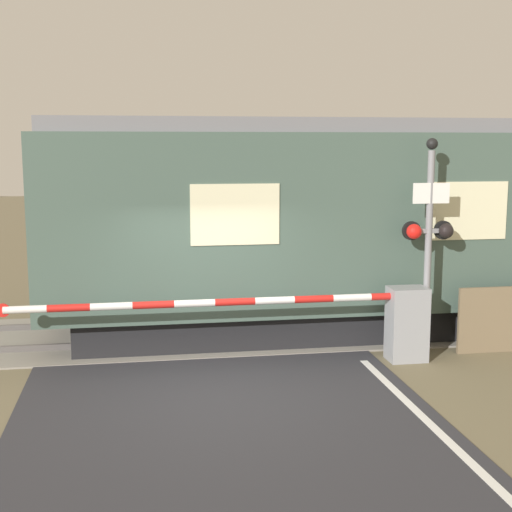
{
  "coord_description": "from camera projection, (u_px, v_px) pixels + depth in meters",
  "views": [
    {
      "loc": [
        -1.04,
        -9.46,
        3.41
      ],
      "look_at": [
        0.81,
        1.59,
        1.65
      ],
      "focal_mm": 50.0,
      "sensor_mm": 36.0,
      "label": 1
    }
  ],
  "objects": [
    {
      "name": "track_bed",
      "position": [
        199.0,
        333.0,
        12.96
      ],
      "size": [
        36.0,
        3.2,
        0.13
      ],
      "color": "gray",
      "rests_on": "ground_plane"
    },
    {
      "name": "signal_post",
      "position": [
        429.0,
        235.0,
        11.27
      ],
      "size": [
        0.83,
        0.26,
        3.51
      ],
      "color": "gray",
      "rests_on": "ground_plane"
    },
    {
      "name": "train",
      "position": [
        428.0,
        222.0,
        13.36
      ],
      "size": [
        14.07,
        3.16,
        3.84
      ],
      "color": "black",
      "rests_on": "ground_plane"
    },
    {
      "name": "ground_plane",
      "position": [
        218.0,
        392.0,
        9.91
      ],
      "size": [
        80.0,
        80.0,
        0.0
      ],
      "primitive_type": "plane",
      "color": "#6B6047"
    },
    {
      "name": "crossing_barrier",
      "position": [
        371.0,
        320.0,
        11.19
      ],
      "size": [
        6.52,
        0.44,
        1.18
      ],
      "color": "gray",
      "rests_on": "ground_plane"
    }
  ]
}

